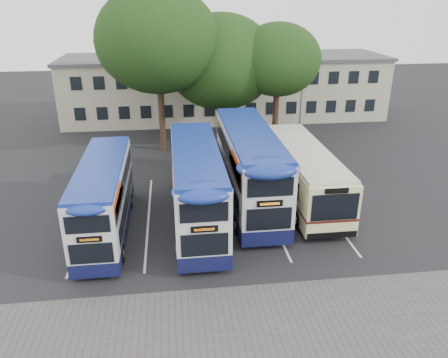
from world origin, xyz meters
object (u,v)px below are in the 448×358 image
Objects in this scene: lamp_post at (303,78)px; bus_dd_left at (104,195)px; bus_single at (302,170)px; tree_mid at (221,62)px; bus_dd_right at (249,164)px; tree_left at (158,40)px; bus_dd_mid at (196,183)px; tree_right at (278,60)px.

bus_dd_left is at bearing -133.48° from lamp_post.
bus_single is (11.62, 2.86, -0.29)m from bus_dd_left.
tree_mid reaches higher than bus_single.
bus_dd_right is 3.52m from bus_single.
tree_left is at bearing -166.40° from lamp_post.
tree_mid is 15.58m from bus_dd_mid.
bus_dd_right is 1.01× the size of bus_single.
bus_dd_mid reaches higher than bus_single.
tree_mid is at bearing 106.60° from bus_single.
tree_mid reaches higher than bus_dd_mid.
bus_single is (-3.76, -13.36, -3.21)m from lamp_post.
tree_mid is at bearing 61.90° from bus_dd_left.
tree_left is at bearing -179.43° from tree_right.
tree_right is at bearing -136.14° from lamp_post.
tree_mid is 1.07× the size of tree_right.
bus_dd_left reaches higher than bus_single.
tree_right reaches higher than bus_dd_mid.
bus_single is (8.65, -10.36, -6.84)m from tree_left.
tree_mid is 13.58m from bus_single.
tree_right reaches higher than bus_single.
lamp_post is at bearing 9.44° from tree_mid.
bus_dd_mid is (4.91, 0.36, 0.25)m from bus_dd_left.
lamp_post is 0.96× the size of bus_dd_left.
bus_dd_right is at bearing 16.82° from bus_dd_left.
tree_mid reaches higher than bus_dd_left.
bus_dd_right is at bearing -64.11° from tree_left.
bus_dd_left is at bearing -163.18° from bus_dd_right.
tree_left is 14.45m from bus_dd_mid.
bus_single is at bearing -50.15° from tree_left.
lamp_post is 13.27m from tree_left.
bus_dd_left is at bearing -102.68° from tree_left.
bus_dd_left is 8.56m from bus_dd_right.
bus_dd_mid is at bearing -81.44° from tree_left.
tree_left reaches higher than bus_dd_right.
tree_left is 1.14× the size of bus_dd_right.
bus_single is at bearing 20.40° from bus_dd_mid.
lamp_post is at bearing 46.52° from bus_dd_left.
lamp_post is 0.91× the size of tree_right.
bus_dd_mid is (-3.10, -14.63, -4.35)m from tree_mid.
bus_single is (3.62, -12.14, -4.89)m from tree_mid.
tree_left is at bearing 129.85° from bus_single.
lamp_post is 0.71× the size of tree_left.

